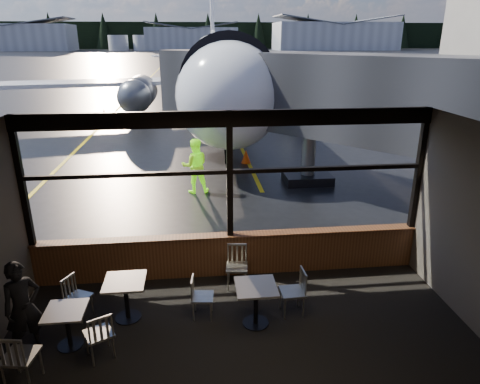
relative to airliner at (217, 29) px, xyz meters
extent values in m
plane|color=black|center=(-1.00, 99.64, -5.33)|extent=(520.00, 520.00, 0.00)
cube|color=black|center=(-1.00, -23.36, -5.32)|extent=(8.00, 6.00, 0.01)
cube|color=#38332D|center=(-1.00, -23.36, -1.83)|extent=(8.00, 6.00, 0.04)
cube|color=#58311A|center=(-1.00, -20.36, -4.88)|extent=(8.00, 0.28, 0.90)
cube|color=black|center=(-1.00, -20.36, -1.98)|extent=(8.00, 0.18, 0.30)
cube|color=black|center=(-4.95, -20.36, -3.13)|extent=(0.12, 0.12, 2.60)
cube|color=black|center=(-1.00, -20.36, -3.13)|extent=(0.12, 0.12, 2.60)
cube|color=black|center=(2.95, -20.36, -3.13)|extent=(0.12, 0.12, 2.60)
cube|color=black|center=(-1.00, -20.36, -3.03)|extent=(8.00, 0.10, 0.08)
imported|color=black|center=(-4.45, -22.36, -4.54)|extent=(0.69, 0.65, 1.57)
imported|color=#BFF219|center=(-1.67, -15.04, -4.44)|extent=(0.92, 0.74, 1.78)
cone|color=#DF4007|center=(0.40, -11.78, -5.05)|extent=(0.39, 0.39, 0.55)
cone|color=#FF4708|center=(-7.47, 0.58, -5.10)|extent=(0.32, 0.32, 0.45)
cylinder|color=silver|center=(-31.00, 161.64, -2.33)|extent=(8.00, 8.00, 6.00)
cylinder|color=silver|center=(-21.00, 161.64, -2.33)|extent=(8.00, 8.00, 6.00)
cylinder|color=silver|center=(-11.00, 161.64, -2.33)|extent=(8.00, 8.00, 6.00)
cube|color=black|center=(-1.00, 189.64, 0.67)|extent=(360.00, 3.00, 12.00)
camera|label=1|loc=(-1.68, -28.41, -0.54)|focal=32.00mm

